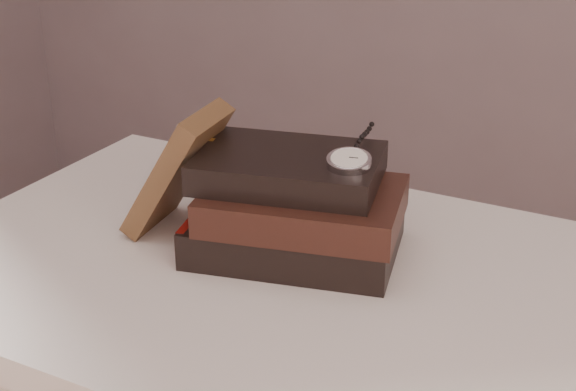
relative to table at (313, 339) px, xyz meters
The scene contains 5 objects.
table is the anchor object (origin of this frame).
book_stack 0.17m from the table, 136.29° to the left, with size 0.29×0.23×0.13m.
journal 0.28m from the table, behind, with size 0.03×0.11×0.19m, color #432B1A.
pocket_watch 0.23m from the table, 66.57° to the left, with size 0.06×0.16×0.02m.
eyeglasses 0.25m from the table, 145.06° to the left, with size 0.13×0.14×0.05m.
Camera 1 is at (0.38, -0.44, 1.25)m, focal length 51.86 mm.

